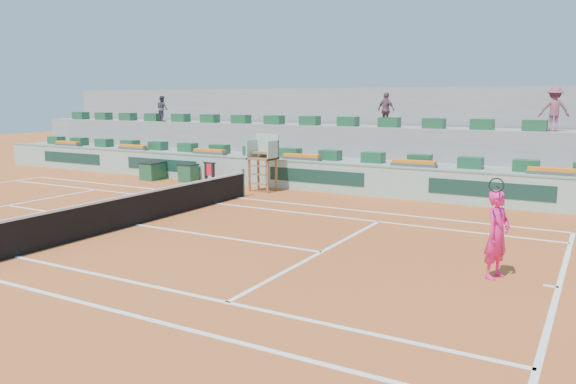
# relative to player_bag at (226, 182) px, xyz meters

# --- Properties ---
(ground) EXTENTS (90.00, 90.00, 0.00)m
(ground) POSITION_rel_player_bag_xyz_m (1.96, -7.43, -0.22)
(ground) COLOR #A84E20
(ground) RESTS_ON ground
(seating_tier_lower) EXTENTS (36.00, 4.00, 1.20)m
(seating_tier_lower) POSITION_rel_player_bag_xyz_m (1.96, 3.27, 0.38)
(seating_tier_lower) COLOR #959592
(seating_tier_lower) RESTS_ON ground
(seating_tier_upper) EXTENTS (36.00, 2.40, 2.60)m
(seating_tier_upper) POSITION_rel_player_bag_xyz_m (1.96, 4.87, 1.08)
(seating_tier_upper) COLOR #959592
(seating_tier_upper) RESTS_ON ground
(stadium_back_wall) EXTENTS (36.00, 0.40, 4.40)m
(stadium_back_wall) POSITION_rel_player_bag_xyz_m (1.96, 6.47, 1.98)
(stadium_back_wall) COLOR #959592
(stadium_back_wall) RESTS_ON ground
(player_bag) EXTENTS (0.98, 0.44, 0.44)m
(player_bag) POSITION_rel_player_bag_xyz_m (0.00, 0.00, 0.00)
(player_bag) COLOR #FF2185
(player_bag) RESTS_ON ground
(spectator_left) EXTENTS (0.84, 0.75, 1.43)m
(spectator_left) POSITION_rel_player_bag_xyz_m (-7.30, 4.21, 3.09)
(spectator_left) COLOR #464550
(spectator_left) RESTS_ON seating_tier_upper
(spectator_mid) EXTENTS (0.98, 0.68, 1.55)m
(spectator_mid) POSITION_rel_player_bag_xyz_m (5.83, 4.15, 3.15)
(spectator_mid) COLOR #6F4A59
(spectator_mid) RESTS_ON seating_tier_upper
(spectator_right) EXTENTS (1.23, 0.86, 1.73)m
(spectator_right) POSITION_rel_player_bag_xyz_m (12.60, 4.47, 3.24)
(spectator_right) COLOR #8B4556
(spectator_right) RESTS_ON seating_tier_upper
(court_lines) EXTENTS (23.89, 11.09, 0.01)m
(court_lines) POSITION_rel_player_bag_xyz_m (1.96, -7.43, -0.21)
(court_lines) COLOR white
(court_lines) RESTS_ON ground
(tennis_net) EXTENTS (0.10, 11.97, 1.10)m
(tennis_net) POSITION_rel_player_bag_xyz_m (1.96, -7.43, 0.31)
(tennis_net) COLOR black
(tennis_net) RESTS_ON ground
(advertising_hoarding) EXTENTS (36.00, 0.34, 1.26)m
(advertising_hoarding) POSITION_rel_player_bag_xyz_m (1.98, 1.06, 0.42)
(advertising_hoarding) COLOR #99C0B0
(advertising_hoarding) RESTS_ON ground
(umpire_chair) EXTENTS (1.10, 0.90, 2.40)m
(umpire_chair) POSITION_rel_player_bag_xyz_m (1.96, 0.06, 1.32)
(umpire_chair) COLOR brown
(umpire_chair) RESTS_ON ground
(seat_row_lower) EXTENTS (32.90, 0.60, 0.44)m
(seat_row_lower) POSITION_rel_player_bag_xyz_m (1.96, 2.37, 1.20)
(seat_row_lower) COLOR #1B5330
(seat_row_lower) RESTS_ON seating_tier_lower
(seat_row_upper) EXTENTS (32.90, 0.60, 0.44)m
(seat_row_upper) POSITION_rel_player_bag_xyz_m (1.96, 4.27, 2.60)
(seat_row_upper) COLOR #1B5330
(seat_row_upper) RESTS_ON seating_tier_upper
(flower_planters) EXTENTS (26.80, 0.36, 0.28)m
(flower_planters) POSITION_rel_player_bag_xyz_m (0.46, 1.57, 1.12)
(flower_planters) COLOR #4E4E4E
(flower_planters) RESTS_ON seating_tier_lower
(drink_cooler_a) EXTENTS (0.80, 0.69, 0.84)m
(drink_cooler_a) POSITION_rel_player_bag_xyz_m (-2.49, 0.49, 0.20)
(drink_cooler_a) COLOR #1A5032
(drink_cooler_a) RESTS_ON ground
(drink_cooler_b) EXTENTS (0.82, 0.71, 0.84)m
(drink_cooler_b) POSITION_rel_player_bag_xyz_m (-4.46, 0.04, 0.20)
(drink_cooler_b) COLOR #1A5032
(drink_cooler_b) RESTS_ON ground
(drink_cooler_c) EXTENTS (0.71, 0.61, 0.84)m
(drink_cooler_c) POSITION_rel_player_bag_xyz_m (-4.50, 0.63, 0.20)
(drink_cooler_c) COLOR #1A5032
(drink_cooler_c) RESTS_ON ground
(towel_rack) EXTENTS (0.67, 0.11, 1.03)m
(towel_rack) POSITION_rel_player_bag_xyz_m (-1.06, 0.24, 0.39)
(towel_rack) COLOR black
(towel_rack) RESTS_ON ground
(tennis_player) EXTENTS (0.68, 0.97, 2.28)m
(tennis_player) POSITION_rel_player_bag_xyz_m (12.57, -7.39, 0.75)
(tennis_player) COLOR #FF2185
(tennis_player) RESTS_ON ground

